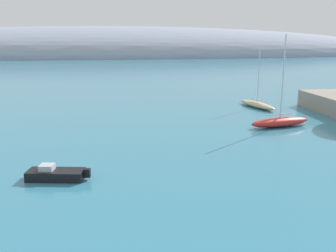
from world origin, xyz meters
TOP-DOWN VIEW (x-y plane):
  - distant_ridge at (-11.05, 202.90)m, footprint 338.75×85.19m
  - sailboat_red_near_shore at (13.87, 33.83)m, footprint 7.35×3.35m
  - sailboat_sand_outer_mooring at (15.48, 45.19)m, footprint 3.59×7.81m
  - motorboat_black_alongside_breakwater at (-7.79, 20.91)m, footprint 4.39×2.06m

SIDE VIEW (x-z plane):
  - distant_ridge at x=-11.05m, z-range -15.11..15.11m
  - motorboat_black_alongside_breakwater at x=-7.79m, z-range -0.15..0.90m
  - sailboat_sand_outer_mooring at x=15.48m, z-range -3.57..4.44m
  - sailboat_red_near_shore at x=13.87m, z-range -4.33..5.49m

